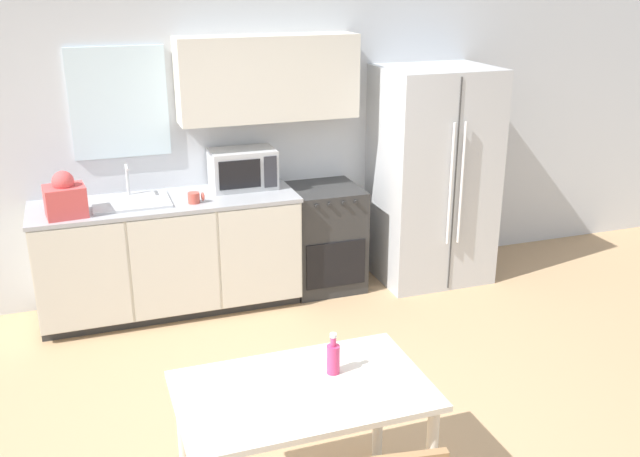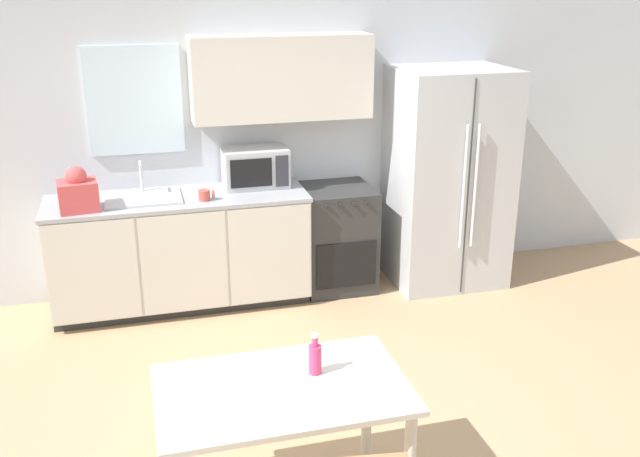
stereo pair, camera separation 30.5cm
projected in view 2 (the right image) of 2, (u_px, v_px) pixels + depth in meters
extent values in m
plane|color=tan|center=(289.00, 428.00, 4.27)|extent=(12.00, 12.00, 0.00)
cube|color=silver|center=(226.00, 130.00, 5.85)|extent=(12.00, 0.06, 2.70)
cube|color=silver|center=(134.00, 100.00, 5.54)|extent=(0.73, 0.04, 0.84)
cube|color=beige|center=(282.00, 78.00, 5.64)|extent=(1.44, 0.32, 0.66)
cube|color=#333333|center=(184.00, 297.00, 5.89)|extent=(2.00, 0.58, 0.08)
cube|color=beige|center=(181.00, 248.00, 5.72)|extent=(2.00, 0.64, 0.81)
cube|color=beige|center=(93.00, 273.00, 5.26)|extent=(0.65, 0.01, 0.79)
cube|color=beige|center=(184.00, 263.00, 5.42)|extent=(0.65, 0.01, 0.79)
cube|color=beige|center=(270.00, 255.00, 5.59)|extent=(0.65, 0.01, 0.79)
cube|color=#9EA0A5|center=(177.00, 198.00, 5.57)|extent=(2.03, 0.66, 0.03)
cube|color=#2D2D2D|center=(336.00, 238.00, 6.07)|extent=(0.59, 0.59, 0.88)
cube|color=black|center=(346.00, 265.00, 5.85)|extent=(0.51, 0.01, 0.39)
cylinder|color=#262626|center=(327.00, 206.00, 5.62)|extent=(0.03, 0.02, 0.03)
cylinder|color=#262626|center=(340.00, 205.00, 5.65)|extent=(0.03, 0.02, 0.03)
cylinder|color=#262626|center=(355.00, 204.00, 5.68)|extent=(0.03, 0.02, 0.03)
cylinder|color=#262626|center=(367.00, 203.00, 5.70)|extent=(0.03, 0.02, 0.03)
cube|color=silver|center=(448.00, 178.00, 6.07)|extent=(0.94, 0.77, 1.85)
cube|color=#3F3F3F|center=(468.00, 191.00, 5.72)|extent=(0.01, 0.01, 1.79)
cylinder|color=silver|center=(464.00, 188.00, 5.67)|extent=(0.02, 0.02, 1.02)
cylinder|color=silver|center=(475.00, 187.00, 5.69)|extent=(0.02, 0.02, 1.02)
cube|color=#B7BABC|center=(143.00, 198.00, 5.50)|extent=(0.58, 0.43, 0.02)
cylinder|color=silver|center=(141.00, 176.00, 5.62)|extent=(0.02, 0.02, 0.24)
cylinder|color=silver|center=(140.00, 164.00, 5.51)|extent=(0.02, 0.14, 0.02)
cube|color=#B7BABC|center=(255.00, 167.00, 5.79)|extent=(0.52, 0.32, 0.32)
cube|color=black|center=(251.00, 173.00, 5.63)|extent=(0.33, 0.01, 0.23)
cube|color=#2D2D33|center=(282.00, 171.00, 5.69)|extent=(0.10, 0.01, 0.25)
cylinder|color=#BF4C3F|center=(204.00, 195.00, 5.47)|extent=(0.09, 0.09, 0.08)
torus|color=#BF4C3F|center=(213.00, 194.00, 5.48)|extent=(0.02, 0.07, 0.07)
cube|color=#D14C4C|center=(78.00, 196.00, 5.21)|extent=(0.30, 0.27, 0.22)
sphere|color=#D14C4C|center=(76.00, 177.00, 5.16)|extent=(0.17, 0.17, 0.15)
cube|color=beige|center=(282.00, 390.00, 3.35)|extent=(1.19, 0.73, 0.03)
cylinder|color=beige|center=(168.00, 436.00, 3.62)|extent=(0.06, 0.06, 0.71)
cylinder|color=beige|center=(367.00, 404.00, 3.88)|extent=(0.06, 0.06, 0.71)
cylinder|color=#DB386B|center=(315.00, 360.00, 3.44)|extent=(0.06, 0.06, 0.15)
cylinder|color=#DB386B|center=(315.00, 342.00, 3.40)|extent=(0.03, 0.03, 0.05)
cylinder|color=white|center=(315.00, 335.00, 3.39)|extent=(0.03, 0.03, 0.02)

